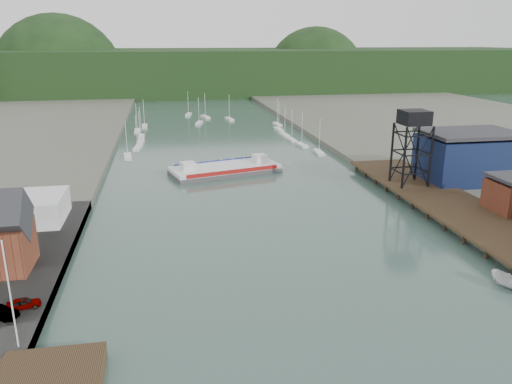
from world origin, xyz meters
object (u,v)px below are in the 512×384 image
object	(u,v)px
lift_tower	(414,122)
motorboat	(510,282)
chain_ferry	(225,169)
car_west_a	(24,303)

from	to	relation	value
lift_tower	motorboat	world-z (taller)	lift_tower
lift_tower	motorboat	distance (m)	46.27
chain_ferry	car_west_a	size ratio (longest dim) A/B	7.49
lift_tower	car_west_a	distance (m)	81.10
lift_tower	car_west_a	xyz separation A→B (m)	(-69.38, -39.81, -13.39)
lift_tower	motorboat	size ratio (longest dim) A/B	2.94
chain_ferry	motorboat	world-z (taller)	chain_ferry
lift_tower	car_west_a	bearing A→B (deg)	-150.15
lift_tower	car_west_a	world-z (taller)	lift_tower
lift_tower	motorboat	xyz separation A→B (m)	(-6.96, -43.35, -14.60)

